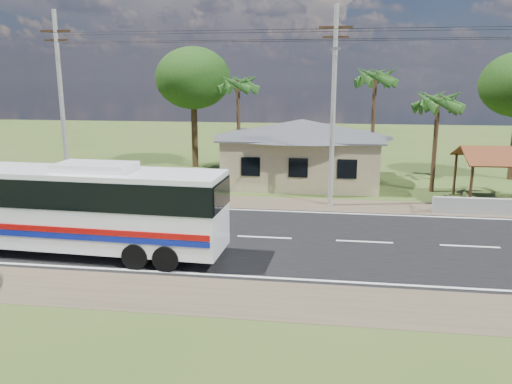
# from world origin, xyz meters

# --- Properties ---
(ground) EXTENTS (120.00, 120.00, 0.00)m
(ground) POSITION_xyz_m (0.00, 0.00, 0.00)
(ground) COLOR #344B1A
(ground) RESTS_ON ground
(road) EXTENTS (120.00, 16.00, 0.03)m
(road) POSITION_xyz_m (0.00, 0.00, 0.01)
(road) COLOR black
(road) RESTS_ON ground
(house) EXTENTS (12.40, 10.00, 5.00)m
(house) POSITION_xyz_m (1.00, 13.00, 2.64)
(house) COLOR tan
(house) RESTS_ON ground
(waiting_shed) EXTENTS (5.20, 4.48, 3.35)m
(waiting_shed) POSITION_xyz_m (13.00, 8.50, 2.73)
(waiting_shed) COLOR #3A2515
(waiting_shed) RESTS_ON ground
(concrete_barrier) EXTENTS (7.00, 0.30, 0.90)m
(concrete_barrier) POSITION_xyz_m (12.00, 5.60, 0.45)
(concrete_barrier) COLOR #9E9E99
(concrete_barrier) RESTS_ON ground
(utility_poles) EXTENTS (32.80, 2.22, 11.00)m
(utility_poles) POSITION_xyz_m (2.67, 6.49, 5.77)
(utility_poles) COLOR #9E9E99
(utility_poles) RESTS_ON ground
(palm_near) EXTENTS (2.80, 2.80, 6.70)m
(palm_near) POSITION_xyz_m (9.50, 11.00, 5.71)
(palm_near) COLOR #47301E
(palm_near) RESTS_ON ground
(palm_mid) EXTENTS (2.80, 2.80, 8.20)m
(palm_mid) POSITION_xyz_m (6.00, 15.50, 7.16)
(palm_mid) COLOR #47301E
(palm_mid) RESTS_ON ground
(palm_far) EXTENTS (2.80, 2.80, 7.70)m
(palm_far) POSITION_xyz_m (-4.00, 16.00, 6.68)
(palm_far) COLOR #47301E
(palm_far) RESTS_ON ground
(tree_behind_house) EXTENTS (6.00, 6.00, 9.61)m
(tree_behind_house) POSITION_xyz_m (-8.00, 18.00, 7.12)
(tree_behind_house) COLOR #47301E
(tree_behind_house) RESTS_ON ground
(coach_bus) EXTENTS (12.55, 3.21, 3.86)m
(coach_bus) POSITION_xyz_m (-7.43, -3.18, 2.21)
(coach_bus) COLOR white
(coach_bus) RESTS_ON ground
(motorcycle) EXTENTS (1.64, 0.66, 0.84)m
(motorcycle) POSITION_xyz_m (10.10, 7.66, 0.42)
(motorcycle) COLOR black
(motorcycle) RESTS_ON ground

